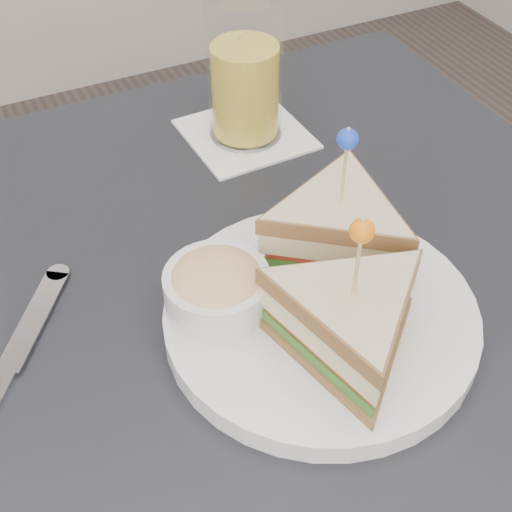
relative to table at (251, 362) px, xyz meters
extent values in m
cube|color=black|center=(0.00, 0.00, 0.06)|extent=(0.80, 0.80, 0.03)
cylinder|color=black|center=(0.35, 0.35, -0.31)|extent=(0.04, 0.04, 0.72)
cylinder|color=white|center=(0.04, -0.04, 0.08)|extent=(0.32, 0.32, 0.02)
cylinder|color=white|center=(0.04, -0.04, 0.09)|extent=(0.32, 0.32, 0.00)
cylinder|color=tan|center=(0.04, -0.09, 0.19)|extent=(0.00, 0.00, 0.08)
sphere|color=orange|center=(0.04, -0.09, 0.22)|extent=(0.02, 0.02, 0.02)
cylinder|color=tan|center=(0.09, 0.01, 0.19)|extent=(0.00, 0.00, 0.08)
sphere|color=#1938BD|center=(0.09, 0.01, 0.22)|extent=(0.02, 0.02, 0.02)
cylinder|color=white|center=(-0.03, 0.00, 0.11)|extent=(0.11, 0.11, 0.04)
ellipsoid|color=#E0B772|center=(-0.03, 0.00, 0.13)|extent=(0.09, 0.09, 0.04)
cube|color=silver|center=(-0.17, 0.07, 0.08)|extent=(0.08, 0.11, 0.00)
cylinder|color=silver|center=(-0.14, 0.11, 0.08)|extent=(0.03, 0.03, 0.00)
cube|color=white|center=(0.11, 0.24, 0.08)|extent=(0.14, 0.14, 0.00)
cylinder|color=gold|center=(0.11, 0.24, 0.14)|extent=(0.08, 0.08, 0.10)
cylinder|color=white|center=(0.11, 0.24, 0.16)|extent=(0.09, 0.09, 0.16)
cube|color=white|center=(0.12, 0.25, 0.18)|extent=(0.03, 0.03, 0.02)
cube|color=white|center=(0.10, 0.24, 0.18)|extent=(0.02, 0.02, 0.02)
camera|label=1|loc=(-0.18, -0.38, 0.54)|focal=50.00mm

